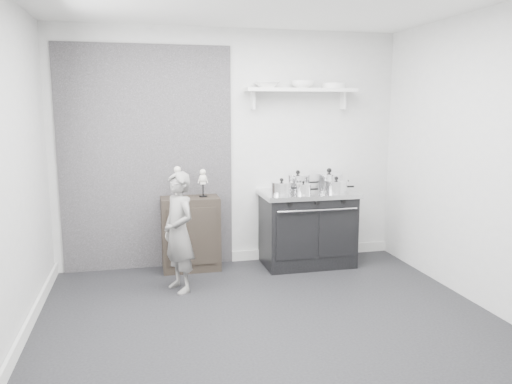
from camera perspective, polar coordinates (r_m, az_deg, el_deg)
ground at (r=4.42m, az=1.63°, el=-14.74°), size 4.00×4.00×0.00m
room_shell at (r=4.15m, az=0.01°, el=7.05°), size 4.02×3.62×2.71m
wall_shelf at (r=5.86m, az=5.14°, el=11.44°), size 1.30×0.26×0.24m
stove at (r=5.85m, az=5.87°, el=-4.09°), size 1.08×0.68×0.87m
side_cabinet at (r=5.70m, az=-7.48°, el=-4.71°), size 0.64×0.37×0.83m
child at (r=5.02m, az=-8.81°, el=-4.56°), size 0.45×0.52×1.21m
pot_front_left at (r=5.57m, az=2.94°, el=0.49°), size 0.33×0.25×0.18m
pot_back_left at (r=5.83m, az=4.80°, el=1.14°), size 0.37×0.28×0.23m
pot_back_right at (r=5.97m, az=8.34°, el=1.29°), size 0.41×0.33×0.25m
pot_front_right at (r=5.71m, az=9.14°, el=0.64°), size 0.35×0.26×0.19m
pot_front_center at (r=5.56m, az=5.43°, el=0.36°), size 0.26×0.17×0.15m
skeleton_full at (r=5.57m, az=-8.95°, el=1.41°), size 0.11×0.07×0.41m
skeleton_torso at (r=5.60m, az=-6.09°, el=1.27°), size 0.10×0.06×0.36m
bowl_large at (r=5.74m, az=1.24°, el=12.16°), size 0.28×0.28×0.07m
bowl_small at (r=5.87m, az=5.38°, el=12.14°), size 0.26×0.26×0.08m
plate_stack at (r=6.00m, az=8.91°, el=11.91°), size 0.27×0.27×0.06m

